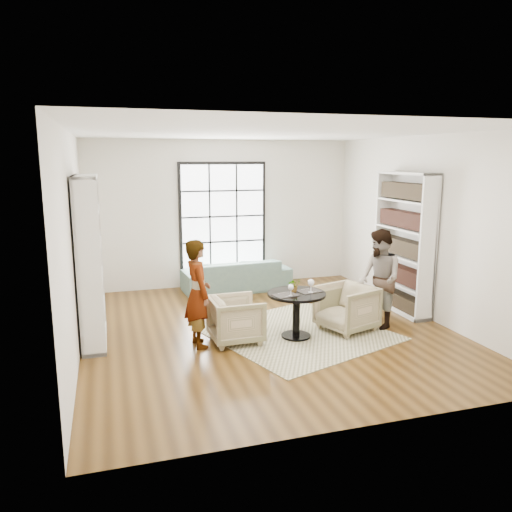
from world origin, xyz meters
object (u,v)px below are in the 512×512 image
object	(u,v)px
pedestal_table	(296,305)
wine_glass_left	(291,288)
person_left	(198,294)
wine_glass_right	(311,283)
armchair_right	(347,308)
armchair_left	(236,319)
flower_centerpiece	(294,285)
person_right	(379,279)
sofa	(236,275)

from	to	relation	value
pedestal_table	wine_glass_left	size ratio (longest dim) A/B	4.93
person_left	wine_glass_right	bearing A→B (deg)	-102.28
armchair_right	wine_glass_left	xyz separation A→B (m)	(-1.01, -0.23, 0.46)
armchair_left	flower_centerpiece	size ratio (longest dim) A/B	3.51
person_left	person_right	xyz separation A→B (m)	(2.86, -0.01, 0.01)
wine_glass_right	flower_centerpiece	world-z (taller)	flower_centerpiece
wine_glass_left	flower_centerpiece	bearing A→B (deg)	58.02
person_left	wine_glass_left	size ratio (longest dim) A/B	8.78
person_left	wine_glass_right	distance (m)	1.65
wine_glass_right	person_left	bearing A→B (deg)	174.54
armchair_left	armchair_right	bearing A→B (deg)	-91.70
pedestal_table	wine_glass_right	size ratio (longest dim) A/B	4.17
person_right	flower_centerpiece	bearing A→B (deg)	-85.06
pedestal_table	armchair_left	distance (m)	0.92
armchair_left	armchair_right	xyz separation A→B (m)	(1.76, -0.01, 0.02)
armchair_right	person_left	world-z (taller)	person_left
armchair_right	person_right	bearing A→B (deg)	71.37
person_right	wine_glass_right	bearing A→B (deg)	-79.44
wine_glass_left	wine_glass_right	bearing A→B (deg)	13.99
wine_glass_right	wine_glass_left	bearing A→B (deg)	-166.01
sofa	wine_glass_right	distance (m)	3.02
wine_glass_right	flower_centerpiece	xyz separation A→B (m)	(-0.22, 0.11, -0.04)
armchair_right	sofa	bearing A→B (deg)	-178.49
person_left	sofa	bearing A→B (deg)	-31.44
armchair_left	sofa	bearing A→B (deg)	-16.03
sofa	armchair_left	world-z (taller)	armchair_left
sofa	armchair_left	size ratio (longest dim) A/B	2.91
armchair_right	wine_glass_right	size ratio (longest dim) A/B	3.77
person_left	armchair_right	bearing A→B (deg)	-97.07
sofa	armchair_left	xyz separation A→B (m)	(-0.73, -2.80, 0.02)
armchair_left	wine_glass_right	world-z (taller)	wine_glass_right
flower_centerpiece	armchair_right	bearing A→B (deg)	2.09
pedestal_table	armchair_right	world-z (taller)	armchair_right
armchair_left	flower_centerpiece	world-z (taller)	flower_centerpiece
person_right	wine_glass_left	distance (m)	1.58
pedestal_table	person_left	bearing A→B (deg)	176.15
pedestal_table	sofa	size ratio (longest dim) A/B	0.40
person_left	flower_centerpiece	size ratio (longest dim) A/B	7.32
pedestal_table	person_right	world-z (taller)	person_right
armchair_left	person_right	bearing A→B (deg)	-91.62
person_right	flower_centerpiece	distance (m)	1.44
armchair_right	wine_glass_left	bearing A→B (deg)	-95.62
pedestal_table	armchair_left	xyz separation A→B (m)	(-0.90, 0.10, -0.17)
pedestal_table	person_left	xyz separation A→B (m)	(-1.45, 0.10, 0.26)
sofa	armchair_right	bearing A→B (deg)	105.88
wine_glass_right	flower_centerpiece	size ratio (longest dim) A/B	0.99
sofa	person_right	distance (m)	3.25
armchair_right	armchair_left	bearing A→B (deg)	-108.95
armchair_right	flower_centerpiece	xyz separation A→B (m)	(-0.89, -0.03, 0.44)
armchair_left	pedestal_table	bearing A→B (deg)	-97.57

